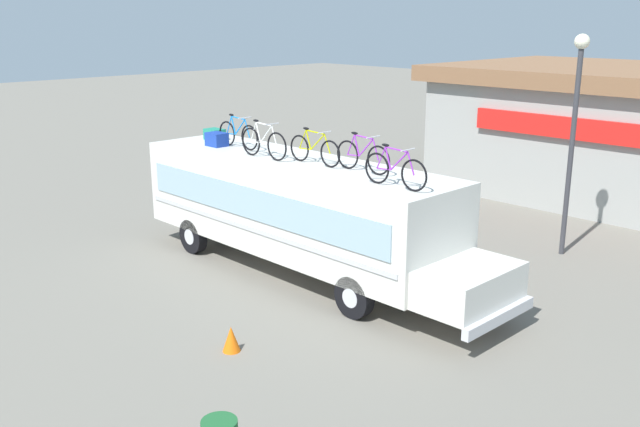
{
  "coord_description": "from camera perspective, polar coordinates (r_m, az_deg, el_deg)",
  "views": [
    {
      "loc": [
        12.91,
        -11.61,
        6.39
      ],
      "look_at": [
        1.0,
        0.0,
        1.71
      ],
      "focal_mm": 39.34,
      "sensor_mm": 36.0,
      "label": 1
    }
  ],
  "objects": [
    {
      "name": "ground_plane",
      "position": [
        18.51,
        -2.16,
        -4.5
      ],
      "size": [
        120.0,
        120.0,
        0.0
      ],
      "primitive_type": "plane",
      "color": "slate"
    },
    {
      "name": "bus",
      "position": [
        17.81,
        -1.69,
        0.52
      ],
      "size": [
        10.96,
        2.59,
        2.91
      ],
      "color": "silver",
      "rests_on": "ground"
    },
    {
      "name": "luggage_bag_1",
      "position": [
        20.82,
        -8.56,
        6.38
      ],
      "size": [
        0.57,
        0.42,
        0.32
      ],
      "primitive_type": "cube",
      "color": "#1E7F66",
      "rests_on": "bus"
    },
    {
      "name": "luggage_bag_2",
      "position": [
        19.8,
        -8.4,
        5.99
      ],
      "size": [
        0.56,
        0.43,
        0.37
      ],
      "primitive_type": "cube",
      "color": "#193899",
      "rests_on": "bus"
    },
    {
      "name": "rooftop_bicycle_1",
      "position": [
        19.4,
        -6.69,
        6.43
      ],
      "size": [
        1.68,
        0.44,
        0.92
      ],
      "color": "black",
      "rests_on": "bus"
    },
    {
      "name": "rooftop_bicycle_2",
      "position": [
        17.92,
        -4.62,
        5.77
      ],
      "size": [
        1.75,
        0.44,
        0.96
      ],
      "color": "black",
      "rests_on": "bus"
    },
    {
      "name": "rooftop_bicycle_3",
      "position": [
        17.1,
        -0.46,
        5.24
      ],
      "size": [
        1.73,
        0.44,
        0.88
      ],
      "color": "black",
      "rests_on": "bus"
    },
    {
      "name": "rooftop_bicycle_4",
      "position": [
        16.26,
        3.48,
        4.7
      ],
      "size": [
        1.65,
        0.44,
        0.91
      ],
      "color": "black",
      "rests_on": "bus"
    },
    {
      "name": "rooftop_bicycle_5",
      "position": [
        14.82,
        6.11,
        3.54
      ],
      "size": [
        1.68,
        0.44,
        0.9
      ],
      "color": "black",
      "rests_on": "bus"
    },
    {
      "name": "roadside_building",
      "position": [
        28.11,
        23.91,
        6.14
      ],
      "size": [
        13.07,
        9.27,
        4.64
      ],
      "color": "#9E9E99",
      "rests_on": "ground"
    },
    {
      "name": "traffic_cone",
      "position": [
        14.16,
        -7.23,
        -10.08
      ],
      "size": [
        0.36,
        0.36,
        0.52
      ],
      "primitive_type": "cone",
      "color": "orange",
      "rests_on": "ground"
    },
    {
      "name": "street_lamp",
      "position": [
        19.92,
        20.02,
        7.53
      ],
      "size": [
        0.39,
        0.39,
        5.97
      ],
      "color": "#38383D",
      "rests_on": "ground"
    }
  ]
}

